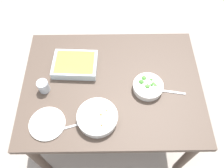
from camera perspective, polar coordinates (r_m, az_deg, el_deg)
The scene contains 9 objects.
ground_plane at distance 2.24m, azimuth 0.00°, elevation -9.94°, with size 6.00×6.00×0.00m, color #9E9389.
dining_table at distance 1.65m, azimuth 0.00°, elevation -1.63°, with size 1.20×0.90×0.74m.
stew_bowl at distance 1.43m, azimuth -3.56°, elevation -8.06°, with size 0.25×0.25×0.06m.
broccoli_bowl at distance 1.55m, azimuth 8.68°, elevation -0.57°, with size 0.20×0.20×0.06m.
baking_dish at distance 1.65m, azimuth -8.93°, elevation 4.73°, with size 0.31×0.24×0.06m.
drink_cup at distance 1.58m, azimuth -16.23°, elevation -0.61°, with size 0.07×0.07×0.08m.
side_plate at distance 1.49m, azimuth -15.40°, elevation -9.24°, with size 0.22×0.22×0.01m, color white.
spoon_by_stew at distance 1.46m, azimuth -8.12°, elevation -9.66°, with size 0.17×0.07×0.01m.
spoon_by_broccoli at distance 1.59m, azimuth 13.42°, elevation -1.75°, with size 0.18×0.05×0.01m.
Camera 1 is at (-0.01, -0.82, 2.08)m, focal length 37.76 mm.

